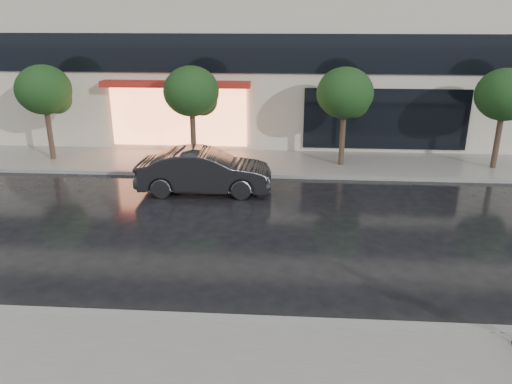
{
  "coord_description": "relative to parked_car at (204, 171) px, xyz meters",
  "views": [
    {
      "loc": [
        0.91,
        -9.56,
        6.0
      ],
      "look_at": [
        0.04,
        3.0,
        1.4
      ],
      "focal_mm": 35.0,
      "sensor_mm": 36.0,
      "label": 1
    }
  ],
  "objects": [
    {
      "name": "ground",
      "position": [
        2.01,
        -6.72,
        -0.76
      ],
      "size": [
        120.0,
        120.0,
        0.0
      ],
      "primitive_type": "plane",
      "color": "black",
      "rests_on": "ground"
    },
    {
      "name": "sidewalk_far",
      "position": [
        2.01,
        3.53,
        -0.7
      ],
      "size": [
        60.0,
        3.5,
        0.12
      ],
      "primitive_type": "cube",
      "color": "slate",
      "rests_on": "ground"
    },
    {
      "name": "curb_near",
      "position": [
        2.01,
        -7.72,
        -0.69
      ],
      "size": [
        60.0,
        0.25,
        0.14
      ],
      "primitive_type": "cube",
      "color": "gray",
      "rests_on": "ground"
    },
    {
      "name": "curb_far",
      "position": [
        2.01,
        1.78,
        -0.69
      ],
      "size": [
        60.0,
        0.25,
        0.14
      ],
      "primitive_type": "cube",
      "color": "gray",
      "rests_on": "ground"
    },
    {
      "name": "tree_far_west",
      "position": [
        -6.93,
        3.31,
        2.16
      ],
      "size": [
        2.2,
        2.2,
        3.99
      ],
      "color": "#33261C",
      "rests_on": "ground"
    },
    {
      "name": "tree_mid_west",
      "position": [
        -0.93,
        3.31,
        2.16
      ],
      "size": [
        2.2,
        2.2,
        3.99
      ],
      "color": "#33261C",
      "rests_on": "ground"
    },
    {
      "name": "tree_mid_east",
      "position": [
        5.07,
        3.31,
        2.16
      ],
      "size": [
        2.2,
        2.2,
        3.99
      ],
      "color": "#33261C",
      "rests_on": "ground"
    },
    {
      "name": "tree_far_east",
      "position": [
        11.07,
        3.31,
        2.16
      ],
      "size": [
        2.2,
        2.2,
        3.99
      ],
      "color": "#33261C",
      "rests_on": "ground"
    },
    {
      "name": "parked_car",
      "position": [
        0.0,
        0.0,
        0.0
      ],
      "size": [
        4.66,
        1.74,
        1.52
      ],
      "primitive_type": "imported",
      "rotation": [
        0.0,
        0.0,
        1.6
      ],
      "color": "black",
      "rests_on": "ground"
    }
  ]
}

